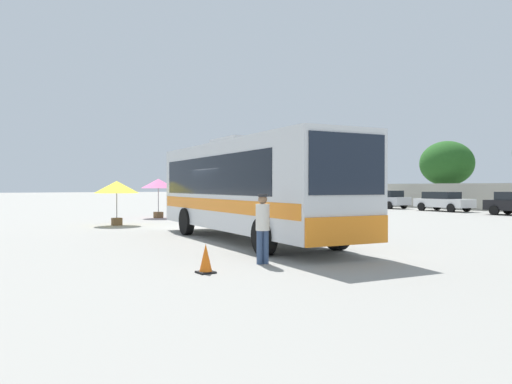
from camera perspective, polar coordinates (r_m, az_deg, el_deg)
ground_plane at (r=24.53m, az=17.92°, el=-3.80°), size 300.00×300.00×0.00m
coach_bus_silver_orange at (r=17.24m, az=-0.99°, el=0.79°), size 11.28×3.59×3.62m
attendant_by_bus_door at (r=12.05m, az=0.77°, el=-3.72°), size 0.41×0.41×1.70m
vendor_umbrella_near_gate_yellow at (r=24.90m, az=-15.73°, el=0.46°), size 2.14×2.14×2.15m
vendor_umbrella_secondary_pink at (r=30.26m, az=-11.17°, el=0.86°), size 2.06×2.06×2.35m
parked_car_leftmost_silver at (r=44.19m, az=14.67°, el=-0.78°), size 4.24×2.00×1.53m
parked_car_second_white at (r=40.27m, az=20.72°, el=-0.97°), size 4.39×2.09×1.47m
roadside_tree_left at (r=46.93m, az=21.09°, el=3.08°), size 4.65×4.65×5.90m
traffic_cone_on_apron at (r=10.91m, az=-5.81°, el=-7.68°), size 0.36×0.36×0.64m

